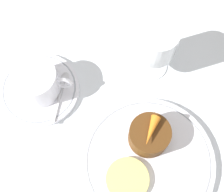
% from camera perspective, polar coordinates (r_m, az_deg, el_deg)
% --- Properties ---
extents(ground_plane, '(3.00, 3.00, 0.00)m').
position_cam_1_polar(ground_plane, '(0.57, 8.52, -10.76)').
color(ground_plane, white).
extents(dinner_plate, '(0.23, 0.23, 0.01)m').
position_cam_1_polar(dinner_plate, '(0.56, 6.63, -11.76)').
color(dinner_plate, white).
rests_on(dinner_plate, ground_plane).
extents(saucer, '(0.15, 0.15, 0.01)m').
position_cam_1_polar(saucer, '(0.61, -13.10, 1.26)').
color(saucer, white).
rests_on(saucer, ground_plane).
extents(coffee_cup, '(0.11, 0.08, 0.06)m').
position_cam_1_polar(coffee_cup, '(0.58, -13.65, 2.58)').
color(coffee_cup, white).
rests_on(coffee_cup, saucer).
extents(spoon, '(0.02, 0.11, 0.00)m').
position_cam_1_polar(spoon, '(0.60, -9.26, 0.89)').
color(spoon, silver).
rests_on(spoon, saucer).
extents(wine_glass, '(0.08, 0.08, 0.12)m').
position_cam_1_polar(wine_glass, '(0.56, 7.93, 9.54)').
color(wine_glass, silver).
rests_on(wine_glass, ground_plane).
extents(dessert_cake, '(0.07, 0.07, 0.04)m').
position_cam_1_polar(dessert_cake, '(0.54, 6.81, -7.17)').
color(dessert_cake, '#563314').
rests_on(dessert_cake, dinner_plate).
extents(carrot_garnish, '(0.03, 0.05, 0.02)m').
position_cam_1_polar(carrot_garnish, '(0.51, 7.19, -6.31)').
color(carrot_garnish, orange).
rests_on(carrot_garnish, dessert_cake).
extents(pineapple_slice, '(0.07, 0.07, 0.01)m').
position_cam_1_polar(pineapple_slice, '(0.54, 2.84, -14.95)').
color(pineapple_slice, '#EFE075').
rests_on(pineapple_slice, dinner_plate).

